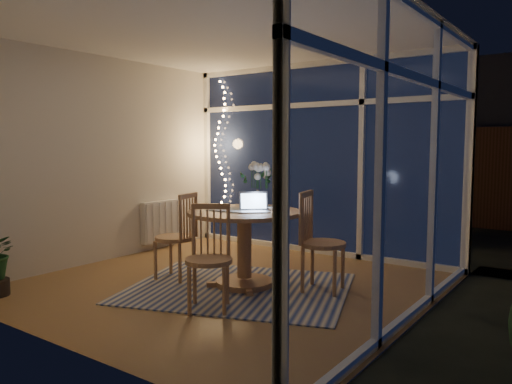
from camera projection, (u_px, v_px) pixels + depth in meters
floor at (228, 284)px, 5.32m from camera, size 4.00×4.00×0.00m
ceiling at (226, 35)px, 5.08m from camera, size 4.00×4.00×0.00m
wall_back at (319, 159)px, 6.82m from camera, size 4.00×0.04×2.60m
wall_front at (52, 171)px, 3.58m from camera, size 4.00×0.04×2.60m
wall_left at (105, 159)px, 6.36m from camera, size 0.04×4.00×2.60m
wall_right at (419, 168)px, 4.04m from camera, size 0.04×4.00×2.60m
window_wall_back at (317, 159)px, 6.79m from camera, size 4.00×0.10×2.60m
window_wall_right at (414, 168)px, 4.06m from camera, size 0.10×4.00×2.60m
radiator at (161, 221)px, 7.14m from camera, size 0.10×0.70×0.58m
fairy_lights at (220, 142)px, 7.66m from camera, size 0.24×0.10×1.85m
garden_patio at (421, 230)px, 9.08m from camera, size 12.00×6.00×0.10m
garden_fence at (405, 175)px, 9.69m from camera, size 11.00×0.08×1.80m
neighbour_roof at (462, 115)px, 11.82m from camera, size 7.00×3.00×2.20m
garden_shrubs at (316, 206)px, 8.49m from camera, size 0.90×0.90×0.90m
rug at (239, 288)px, 5.17m from camera, size 2.67×2.40×0.01m
dining_table at (244, 249)px, 5.21m from camera, size 1.50×1.50×0.80m
chair_left at (175, 236)px, 5.48m from camera, size 0.54×0.54×0.98m
chair_right at (323, 241)px, 5.02m from camera, size 0.57×0.57×1.03m
chair_front at (209, 258)px, 4.44m from camera, size 0.62×0.62×0.96m
laptop at (255, 201)px, 5.05m from camera, size 0.39×0.39×0.22m
flower_vase at (258, 198)px, 5.45m from camera, size 0.26×0.26×0.21m
bowl at (275, 208)px, 5.21m from camera, size 0.19×0.19×0.04m
newspapers at (235, 210)px, 5.17m from camera, size 0.42×0.32×0.01m
phone at (241, 211)px, 5.11m from camera, size 0.13×0.07×0.01m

